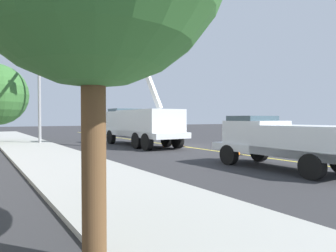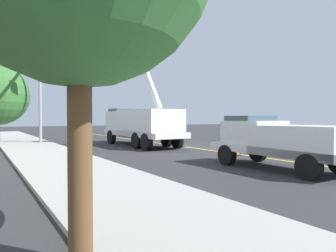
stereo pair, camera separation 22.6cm
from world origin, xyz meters
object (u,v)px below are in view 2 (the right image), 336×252
traffic_cone_mid_front (236,148)px  traffic_cone_mid_rear (181,141)px  traffic_signal_mast (45,64)px  passing_minivan (145,128)px  service_pickup_truck (280,140)px  utility_bucket_truck (140,123)px  traffic_cone_trailing (135,137)px

traffic_cone_mid_front → traffic_cone_mid_rear: bearing=0.7°
traffic_cone_mid_front → traffic_signal_mast: (10.48, 8.13, 5.35)m
passing_minivan → service_pickup_truck: bearing=169.6°
traffic_cone_mid_front → traffic_signal_mast: 14.30m
utility_bucket_truck → passing_minivan: size_ratio=1.70×
traffic_signal_mast → service_pickup_truck: bearing=-155.7°
passing_minivan → traffic_cone_mid_front: bearing=172.2°
passing_minivan → traffic_cone_trailing: passing_minivan is taller
service_pickup_truck → traffic_signal_mast: traffic_signal_mast is taller
passing_minivan → utility_bucket_truck: bearing=153.6°
utility_bucket_truck → passing_minivan: utility_bucket_truck is taller
utility_bucket_truck → passing_minivan: bearing=-26.4°
service_pickup_truck → utility_bucket_truck: bearing=3.4°
passing_minivan → traffic_signal_mast: 12.93m
passing_minivan → traffic_cone_mid_rear: (-11.08, 2.32, -0.61)m
traffic_cone_mid_rear → traffic_cone_trailing: (6.50, 0.70, -0.00)m
utility_bucket_truck → traffic_signal_mast: traffic_signal_mast is taller
utility_bucket_truck → service_pickup_truck: (-11.64, -0.70, -0.49)m
passing_minivan → traffic_cone_trailing: 5.52m
utility_bucket_truck → service_pickup_truck: 11.67m
service_pickup_truck → passing_minivan: size_ratio=1.17×
traffic_cone_mid_front → traffic_cone_mid_rear: (5.46, 0.06, -0.00)m
passing_minivan → traffic_cone_mid_rear: passing_minivan is taller
passing_minivan → traffic_signal_mast: bearing=120.3°
traffic_cone_mid_rear → traffic_signal_mast: size_ratio=0.09×
passing_minivan → traffic_cone_mid_front: (-16.54, 2.26, -0.60)m
traffic_cone_mid_rear → traffic_signal_mast: 10.91m
traffic_cone_trailing → traffic_signal_mast: size_ratio=0.09×
utility_bucket_truck → traffic_cone_trailing: utility_bucket_truck is taller
service_pickup_truck → traffic_cone_mid_rear: size_ratio=7.68×
traffic_cone_mid_rear → traffic_cone_trailing: traffic_cone_mid_rear is taller
service_pickup_truck → traffic_cone_mid_front: bearing=-20.3°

